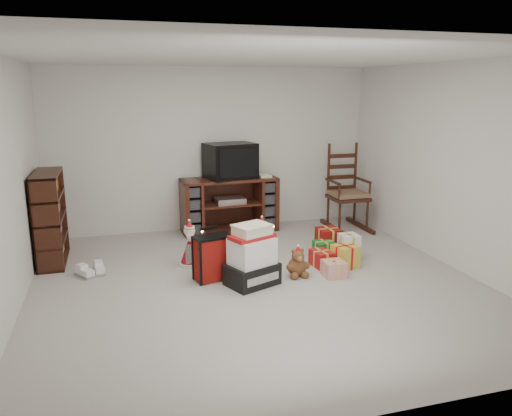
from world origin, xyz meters
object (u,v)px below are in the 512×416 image
Objects in this scene: tv_stand at (229,205)px; gift_pile at (252,259)px; mrs_claus_figurine at (190,248)px; teddy_bear at (297,264)px; gift_cluster at (333,253)px; crt_television at (230,161)px; rocking_chair at (346,199)px; sneaker_pair at (92,271)px; santa_figurine at (262,241)px; bookshelf at (50,219)px; red_suitcase at (213,258)px.

tv_stand is 2.23m from gift_pile.
teddy_bear is at bearing -32.44° from mrs_claus_figurine.
gift_cluster is 2.25m from crt_television.
sneaker_pair is at bearing -164.58° from rocking_chair.
mrs_claus_figurine is at bearing 147.56° from teddy_bear.
santa_figurine is at bearing -98.16° from crt_television.
rocking_chair is 2.38× the size of mrs_claus_figurine.
bookshelf is 3.63m from gift_cluster.
bookshelf is 2.70m from gift_pile.
crt_television is at bearing 58.13° from mrs_claus_figurine.
gift_cluster is at bearing -64.79° from tv_stand.
bookshelf is 1.99× the size of mrs_claus_figurine.
gift_cluster is at bearing -31.17° from sneaker_pair.
crt_television reaches higher than mrs_claus_figurine.
crt_television is (-1.80, 0.33, 0.63)m from rocking_chair.
rocking_chair is at bearing -23.58° from crt_television.
sneaker_pair is (-2.16, -0.11, -0.16)m from santa_figurine.
santa_figurine is at bearing 102.64° from teddy_bear.
mrs_claus_figurine is at bearing -174.31° from santa_figurine.
tv_stand is at bearing 96.26° from santa_figurine.
mrs_claus_figurine reaches higher than sneaker_pair.
gift_cluster is (2.96, -0.42, 0.08)m from sneaker_pair.
tv_stand is at bearing 16.36° from bookshelf.
rocking_chair is at bearing 21.61° from mrs_claus_figurine.
red_suitcase is (-0.40, 0.26, -0.03)m from gift_pile.
teddy_bear is at bearing -153.32° from gift_cluster.
tv_stand is 2.37× the size of red_suitcase.
red_suitcase reaches higher than sneaker_pair.
crt_television reaches higher than santa_figurine.
crt_television is (2.04, 1.39, 1.06)m from sneaker_pair.
gift_cluster is (0.61, 0.31, -0.02)m from teddy_bear.
teddy_bear is (2.83, -1.37, -0.41)m from bookshelf.
gift_pile is at bearing -98.96° from tv_stand.
gift_cluster is at bearing 26.68° from teddy_bear.
rocking_chair is 1.93m from crt_television.
tv_stand is at bearing 98.81° from teddy_bear.
tv_stand reaches higher than santa_figurine.
teddy_bear is (0.33, -2.11, -0.27)m from tv_stand.
tv_stand reaches higher than gift_cluster.
bookshelf is 2.23m from red_suitcase.
crt_television is at bearing 169.67° from rocking_chair.
crt_television reaches higher than tv_stand.
rocking_chair is 2.87m from mrs_claus_figurine.
red_suitcase is at bearing 170.72° from teddy_bear.
teddy_bear is at bearing -25.83° from bookshelf.
rocking_chair is at bearing 59.10° from gift_cluster.
tv_stand reaches higher than red_suitcase.
gift_cluster is at bearing -3.53° from gift_pile.
tv_stand is at bearing 58.72° from mrs_claus_figurine.
sneaker_pair is (-2.02, -1.39, -0.37)m from tv_stand.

